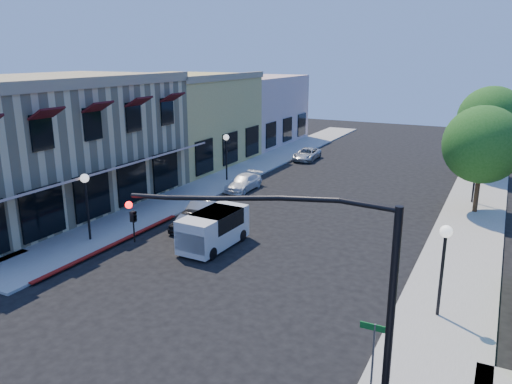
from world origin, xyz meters
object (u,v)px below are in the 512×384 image
at_px(signal_mast_arm, 309,267).
at_px(street_name_sign, 373,351).
at_px(street_tree_a, 483,145).
at_px(street_tree_b, 491,119).
at_px(parked_car_a, 191,219).
at_px(parked_car_d, 307,154).
at_px(lamppost_left_near, 86,190).
at_px(white_van, 213,227).
at_px(lamppost_right_far, 477,162).
at_px(lamppost_left_far, 226,145).
at_px(lamppost_right_near, 444,248).
at_px(parked_car_c, 243,183).
at_px(parked_car_b, 204,212).

relative_size(signal_mast_arm, street_name_sign, 3.20).
xyz_separation_m(street_tree_a, street_tree_b, (0.00, 10.00, 0.35)).
relative_size(parked_car_a, parked_car_d, 0.85).
height_order(lamppost_left_near, white_van, lamppost_left_near).
distance_m(street_tree_a, lamppost_right_far, 2.49).
bearing_deg(parked_car_d, street_tree_b, -3.16).
distance_m(street_tree_b, street_name_sign, 29.96).
bearing_deg(lamppost_left_far, street_tree_a, 0.00).
bearing_deg(street_tree_b, lamppost_right_near, -90.72).
distance_m(signal_mast_arm, parked_car_d, 32.89).
relative_size(street_tree_a, street_name_sign, 2.59).
xyz_separation_m(lamppost_right_near, parked_car_c, (-14.70, 12.38, -2.20)).
bearing_deg(signal_mast_arm, lamppost_left_far, 125.00).
height_order(lamppost_right_far, parked_car_d, lamppost_right_far).
height_order(lamppost_left_near, lamppost_right_far, same).
xyz_separation_m(signal_mast_arm, parked_car_a, (-10.82, 10.50, -3.53)).
distance_m(lamppost_right_near, parked_car_c, 19.35).
relative_size(lamppost_left_near, white_van, 0.87).
height_order(street_tree_a, lamppost_right_far, street_tree_a).
bearing_deg(lamppost_left_far, street_name_sign, -51.06).
relative_size(street_tree_a, white_van, 1.58).
relative_size(street_tree_a, lamppost_left_near, 1.82).
bearing_deg(parked_car_d, signal_mast_arm, -72.04).
bearing_deg(street_name_sign, parked_car_c, 126.99).
relative_size(signal_mast_arm, lamppost_right_far, 2.24).
distance_m(parked_car_c, parked_car_d, 11.62).
relative_size(signal_mast_arm, lamppost_left_near, 2.24).
distance_m(street_name_sign, parked_car_b, 16.40).
bearing_deg(parked_car_d, street_name_sign, -68.90).
bearing_deg(lamppost_left_far, parked_car_a, -70.55).
relative_size(white_van, parked_car_d, 1.07).
relative_size(street_tree_b, parked_car_b, 1.70).
bearing_deg(lamppost_right_far, street_tree_b, 87.85).
bearing_deg(street_tree_a, parked_car_d, 145.82).
height_order(signal_mast_arm, white_van, signal_mast_arm).
distance_m(street_tree_a, parked_car_b, 16.68).
height_order(street_name_sign, lamppost_left_near, lamppost_left_near).
relative_size(lamppost_right_near, parked_car_a, 1.09).
distance_m(parked_car_a, parked_car_c, 8.48).
distance_m(street_tree_a, parked_car_d, 18.17).
height_order(white_van, parked_car_b, white_van).
relative_size(lamppost_left_near, parked_car_b, 0.87).
distance_m(street_tree_a, lamppost_right_near, 14.08).
bearing_deg(street_tree_b, lamppost_left_near, -125.79).
relative_size(street_tree_b, lamppost_left_near, 1.97).
bearing_deg(lamppost_right_near, street_name_sign, -99.78).
bearing_deg(parked_car_d, parked_car_b, -89.77).
relative_size(street_tree_a, parked_car_a, 1.97).
bearing_deg(lamppost_left_near, parked_car_c, 79.48).
height_order(street_tree_a, parked_car_a, street_tree_a).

